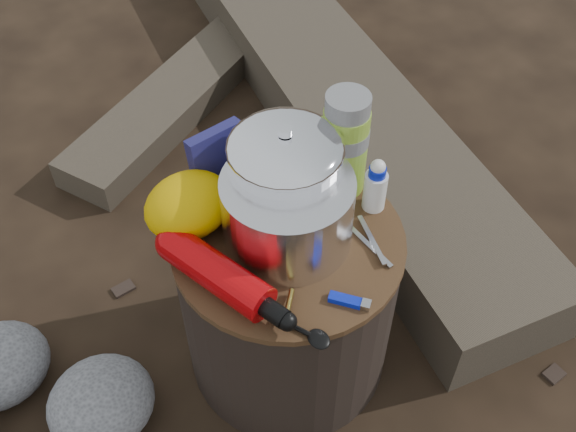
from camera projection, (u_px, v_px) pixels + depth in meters
ground at (288, 351)px, 1.62m from camera, size 60.00×60.00×0.00m
stump at (288, 301)px, 1.47m from camera, size 0.45×0.45×0.41m
log_main at (320, 78)px, 2.17m from camera, size 0.82×2.14×0.18m
log_small at (192, 83)px, 2.23m from camera, size 1.08×0.62×0.09m
foil_windscreen at (287, 210)px, 1.26m from camera, size 0.24×0.24×0.15m
camping_pot at (285, 176)px, 1.28m from camera, size 0.21×0.21×0.21m
fuel_bottle at (218, 273)px, 1.22m from camera, size 0.14×0.30×0.07m
thermos at (345, 144)px, 1.33m from camera, size 0.09×0.09×0.23m
travel_mug at (294, 151)px, 1.40m from camera, size 0.07×0.07×0.11m
stuff_sack at (188, 205)px, 1.29m from camera, size 0.17×0.14×0.12m
food_pouch at (219, 162)px, 1.35m from camera, size 0.12×0.03×0.15m
lighter at (345, 300)px, 1.21m from camera, size 0.06×0.07×0.01m
pot_grabber at (369, 245)px, 1.30m from camera, size 0.05×0.13×0.01m
spork at (286, 322)px, 1.18m from camera, size 0.08×0.14×0.01m
squeeze_bottle at (375, 187)px, 1.33m from camera, size 0.05×0.05×0.11m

